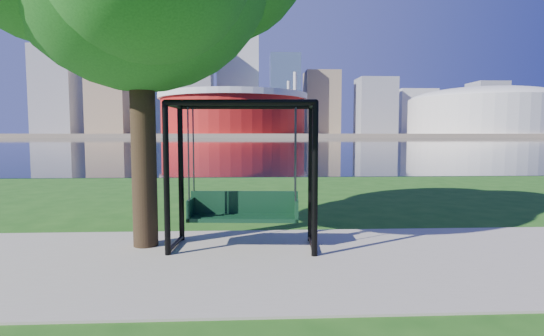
{
  "coord_description": "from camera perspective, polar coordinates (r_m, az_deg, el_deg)",
  "views": [
    {
      "loc": [
        -0.4,
        -6.8,
        1.95
      ],
      "look_at": [
        -0.05,
        0.0,
        1.39
      ],
      "focal_mm": 28.0,
      "sensor_mm": 36.0,
      "label": 1
    }
  ],
  "objects": [
    {
      "name": "skyline",
      "position": [
        327.98,
        -3.61,
        10.56
      ],
      "size": [
        392.0,
        66.0,
        96.5
      ],
      "color": "gray",
      "rests_on": "far_bank"
    },
    {
      "name": "river",
      "position": [
        108.82,
        -2.68,
        3.61
      ],
      "size": [
        900.0,
        180.0,
        0.02
      ],
      "primitive_type": "cube",
      "color": "black",
      "rests_on": "ground"
    },
    {
      "name": "arena",
      "position": [
        277.48,
        26.54,
        7.02
      ],
      "size": [
        84.0,
        84.0,
        26.56
      ],
      "color": "beige",
      "rests_on": "far_bank"
    },
    {
      "name": "path",
      "position": [
        6.6,
        0.69,
        -12.38
      ],
      "size": [
        120.0,
        4.0,
        0.03
      ],
      "primitive_type": "cube",
      "color": "#9E937F",
      "rests_on": "ground"
    },
    {
      "name": "far_bank",
      "position": [
        312.8,
        -2.82,
        4.45
      ],
      "size": [
        900.0,
        228.0,
        2.0
      ],
      "primitive_type": "cube",
      "color": "#937F60",
      "rests_on": "ground"
    },
    {
      "name": "ground",
      "position": [
        7.08,
        0.43,
        -11.31
      ],
      "size": [
        900.0,
        900.0,
        0.0
      ],
      "primitive_type": "plane",
      "color": "#1E5114",
      "rests_on": "ground"
    },
    {
      "name": "stadium",
      "position": [
        242.3,
        -5.2,
        7.52
      ],
      "size": [
        83.0,
        83.0,
        32.0
      ],
      "color": "maroon",
      "rests_on": "far_bank"
    },
    {
      "name": "swing",
      "position": [
        7.12,
        -3.87,
        -1.43
      ],
      "size": [
        2.49,
        1.22,
        2.47
      ],
      "rotation": [
        0.0,
        0.0,
        -0.07
      ],
      "color": "black",
      "rests_on": "ground"
    }
  ]
}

